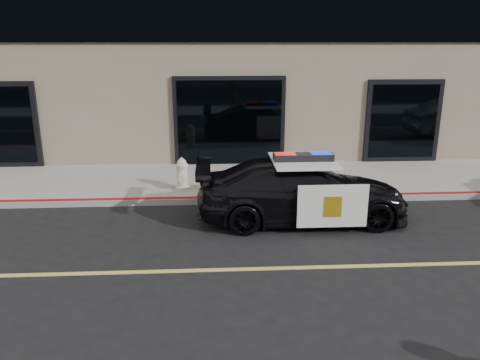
{
  "coord_description": "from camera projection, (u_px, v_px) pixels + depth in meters",
  "views": [
    {
      "loc": [
        -1.5,
        -7.47,
        3.88
      ],
      "look_at": [
        -0.95,
        2.2,
        1.0
      ],
      "focal_mm": 35.0,
      "sensor_mm": 36.0,
      "label": 1
    }
  ],
  "objects": [
    {
      "name": "ground",
      "position": [
        300.0,
        268.0,
        8.33
      ],
      "size": [
        120.0,
        120.0,
        0.0
      ],
      "primitive_type": "plane",
      "color": "black",
      "rests_on": "ground"
    },
    {
      "name": "police_car",
      "position": [
        302.0,
        190.0,
        10.41
      ],
      "size": [
        2.14,
        4.69,
        1.54
      ],
      "color": "black",
      "rests_on": "ground"
    },
    {
      "name": "fire_hydrant",
      "position": [
        182.0,
        175.0,
        12.16
      ],
      "size": [
        0.38,
        0.53,
        0.85
      ],
      "color": "beige",
      "rests_on": "sidewalk_n"
    },
    {
      "name": "sidewalk_n",
      "position": [
        267.0,
        180.0,
        13.33
      ],
      "size": [
        60.0,
        3.5,
        0.15
      ],
      "primitive_type": "cube",
      "color": "gray",
      "rests_on": "ground"
    }
  ]
}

